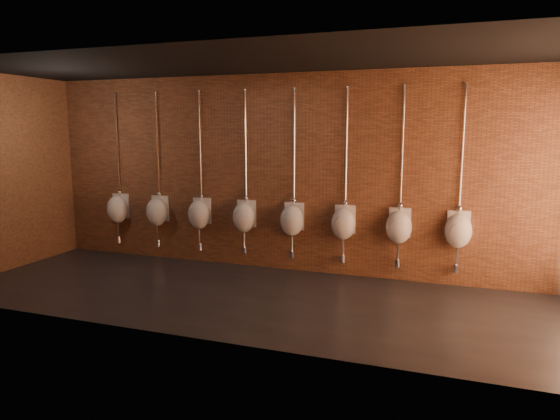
{
  "coord_description": "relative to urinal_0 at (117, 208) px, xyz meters",
  "views": [
    {
      "loc": [
        2.68,
        -6.17,
        2.31
      ],
      "look_at": [
        0.19,
        0.9,
        1.1
      ],
      "focal_mm": 32.0,
      "sensor_mm": 36.0,
      "label": 1
    }
  ],
  "objects": [
    {
      "name": "ground",
      "position": [
        3.14,
        -1.36,
        -0.88
      ],
      "size": [
        8.5,
        8.5,
        0.0
      ],
      "primitive_type": "plane",
      "color": "black",
      "rests_on": "ground"
    },
    {
      "name": "room_shell",
      "position": [
        3.14,
        -1.36,
        1.13
      ],
      "size": [
        8.54,
        3.04,
        3.22
      ],
      "color": "black",
      "rests_on": "ground"
    },
    {
      "name": "urinal_0",
      "position": [
        0.0,
        0.0,
        0.0
      ],
      "size": [
        0.4,
        0.35,
        2.72
      ],
      "color": "silver",
      "rests_on": "ground"
    },
    {
      "name": "urinal_1",
      "position": [
        0.84,
        0.0,
        0.0
      ],
      "size": [
        0.4,
        0.35,
        2.72
      ],
      "color": "silver",
      "rests_on": "ground"
    },
    {
      "name": "urinal_2",
      "position": [
        1.69,
        0.0,
        0.0
      ],
      "size": [
        0.4,
        0.35,
        2.72
      ],
      "color": "silver",
      "rests_on": "ground"
    },
    {
      "name": "urinal_3",
      "position": [
        2.53,
        0.0,
        0.0
      ],
      "size": [
        0.4,
        0.35,
        2.72
      ],
      "color": "silver",
      "rests_on": "ground"
    },
    {
      "name": "urinal_4",
      "position": [
        3.38,
        0.0,
        0.0
      ],
      "size": [
        0.4,
        0.35,
        2.72
      ],
      "color": "silver",
      "rests_on": "ground"
    },
    {
      "name": "urinal_5",
      "position": [
        4.22,
        0.0,
        0.0
      ],
      "size": [
        0.4,
        0.35,
        2.72
      ],
      "color": "silver",
      "rests_on": "ground"
    },
    {
      "name": "urinal_6",
      "position": [
        5.06,
        0.0,
        0.0
      ],
      "size": [
        0.4,
        0.35,
        2.72
      ],
      "color": "silver",
      "rests_on": "ground"
    },
    {
      "name": "urinal_7",
      "position": [
        5.91,
        0.0,
        0.0
      ],
      "size": [
        0.4,
        0.35,
        2.72
      ],
      "color": "silver",
      "rests_on": "ground"
    }
  ]
}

